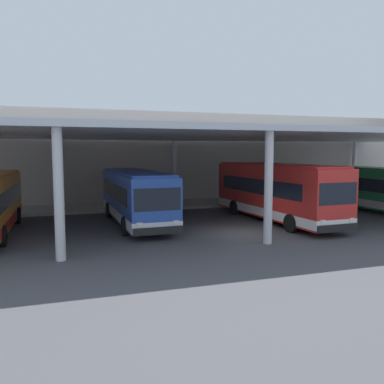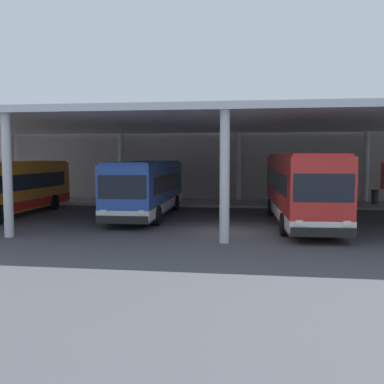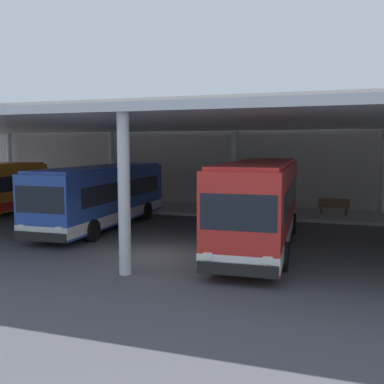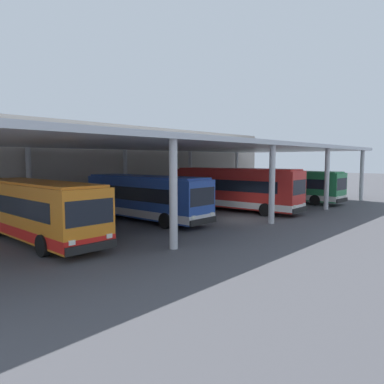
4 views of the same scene
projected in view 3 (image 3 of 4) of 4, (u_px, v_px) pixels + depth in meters
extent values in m
plane|color=#47474C|center=(155.00, 256.00, 16.63)|extent=(200.00, 200.00, 0.00)
cube|color=#A39E93|center=(228.00, 211.00, 27.71)|extent=(42.00, 4.50, 0.18)
cube|color=#ADA399|center=(239.00, 151.00, 30.38)|extent=(48.00, 1.60, 7.73)
cube|color=silver|center=(199.00, 122.00, 21.26)|extent=(40.00, 17.00, 0.30)
cylinder|color=silver|center=(10.00, 166.00, 34.90)|extent=(0.40, 0.40, 5.25)
cylinder|color=silver|center=(112.00, 168.00, 32.00)|extent=(0.40, 0.40, 5.25)
cylinder|color=silver|center=(124.00, 195.00, 14.00)|extent=(0.40, 0.40, 5.25)
cylinder|color=silver|center=(234.00, 170.00, 29.10)|extent=(0.40, 0.40, 5.25)
cylinder|color=silver|center=(384.00, 172.00, 26.20)|extent=(0.40, 0.40, 5.25)
cylinder|color=black|center=(24.00, 207.00, 26.65)|extent=(0.29, 1.00, 1.00)
cube|color=#284CA8|center=(103.00, 195.00, 22.40)|extent=(2.73, 10.45, 2.70)
cube|color=silver|center=(103.00, 214.00, 22.50)|extent=(2.75, 10.47, 0.50)
cube|color=black|center=(104.00, 189.00, 22.51)|extent=(2.73, 8.58, 0.90)
cube|color=black|center=(40.00, 200.00, 17.46)|extent=(2.30, 0.17, 1.10)
cube|color=black|center=(40.00, 237.00, 17.54)|extent=(2.45, 0.22, 0.36)
cube|color=#2A50B0|center=(102.00, 168.00, 22.25)|extent=(2.52, 10.03, 0.12)
cube|color=yellow|center=(40.00, 179.00, 17.41)|extent=(1.75, 0.16, 0.28)
cube|color=white|center=(21.00, 227.00, 17.77)|extent=(0.28, 0.09, 0.20)
cube|color=white|center=(59.00, 229.00, 17.25)|extent=(0.28, 0.09, 0.20)
cylinder|color=black|center=(45.00, 227.00, 19.82)|extent=(0.30, 1.01, 1.00)
cylinder|color=black|center=(92.00, 230.00, 19.10)|extent=(0.30, 1.01, 1.00)
cylinder|color=black|center=(108.00, 209.00, 25.60)|extent=(0.30, 1.01, 1.00)
cylinder|color=black|center=(147.00, 211.00, 24.88)|extent=(0.30, 1.01, 1.00)
cube|color=red|center=(260.00, 201.00, 18.10)|extent=(3.04, 11.31, 3.10)
cube|color=white|center=(260.00, 230.00, 18.23)|extent=(3.06, 11.33, 0.50)
cube|color=black|center=(261.00, 194.00, 18.21)|extent=(2.98, 9.30, 0.90)
cube|color=black|center=(238.00, 212.00, 12.75)|extent=(2.30, 0.23, 1.10)
cube|color=black|center=(237.00, 270.00, 12.84)|extent=(2.45, 0.28, 0.36)
cube|color=red|center=(261.00, 163.00, 17.93)|extent=(2.81, 10.85, 0.12)
cube|color=yellow|center=(239.00, 178.00, 12.67)|extent=(1.75, 0.20, 0.28)
cube|color=white|center=(208.00, 256.00, 13.05)|extent=(0.28, 0.09, 0.20)
cube|color=white|center=(268.00, 260.00, 12.57)|extent=(0.28, 0.09, 0.20)
cylinder|color=black|center=(213.00, 252.00, 15.25)|extent=(0.33, 1.01, 1.00)
cylinder|color=black|center=(284.00, 256.00, 14.59)|extent=(0.33, 1.01, 1.00)
cylinder|color=black|center=(242.00, 221.00, 21.53)|extent=(0.33, 1.01, 1.00)
cylinder|color=black|center=(293.00, 223.00, 20.87)|extent=(0.33, 1.01, 1.00)
cube|color=brown|center=(334.00, 207.00, 25.63)|extent=(1.80, 0.44, 0.08)
cube|color=brown|center=(334.00, 202.00, 25.80)|extent=(1.80, 0.06, 0.44)
cube|color=#2D2D33|center=(321.00, 210.00, 25.88)|extent=(0.10, 0.36, 0.45)
cube|color=#2D2D33|center=(346.00, 211.00, 25.44)|extent=(0.10, 0.36, 0.45)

